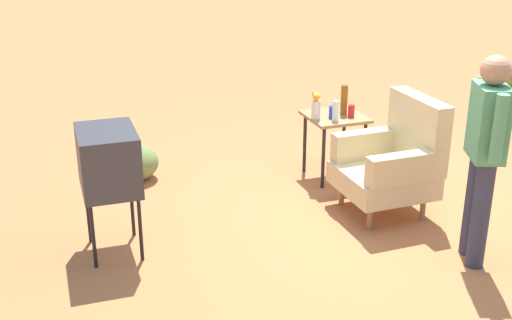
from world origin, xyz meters
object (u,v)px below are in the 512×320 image
at_px(side_table, 335,125).
at_px(flower_vase, 316,104).
at_px(tv_on_stand, 109,161).
at_px(bottle_short_clear, 336,111).
at_px(bottle_tall_amber, 344,100).
at_px(soda_can_red, 351,111).
at_px(soda_can_blue, 332,112).
at_px(person_standing, 485,148).
at_px(armchair, 394,160).

relative_size(side_table, flower_vase, 2.49).
bearing_deg(tv_on_stand, bottle_short_clear, 106.15).
bearing_deg(bottle_short_clear, bottle_tall_amber, 133.28).
bearing_deg(soda_can_red, bottle_short_clear, -75.34).
distance_m(bottle_short_clear, soda_can_blue, 0.10).
relative_size(tv_on_stand, bottle_tall_amber, 3.43).
distance_m(tv_on_stand, soda_can_red, 2.56).
bearing_deg(soda_can_blue, flower_vase, -103.44).
xyz_separation_m(soda_can_red, bottle_short_clear, (0.05, -0.20, 0.04)).
bearing_deg(person_standing, bottle_short_clear, -168.25).
distance_m(armchair, bottle_tall_amber, 0.97).
height_order(person_standing, soda_can_red, person_standing).
height_order(side_table, soda_can_blue, soda_can_blue).
bearing_deg(bottle_tall_amber, armchair, 3.18).
relative_size(tv_on_stand, flower_vase, 3.89).
distance_m(armchair, flower_vase, 1.01).
distance_m(bottle_short_clear, flower_vase, 0.20).
bearing_deg(soda_can_red, flower_vase, -102.23).
height_order(side_table, flower_vase, flower_vase).
relative_size(person_standing, bottle_tall_amber, 5.47).
height_order(person_standing, soda_can_blue, person_standing).
height_order(soda_can_blue, flower_vase, flower_vase).
bearing_deg(bottle_tall_amber, soda_can_blue, -66.17).
bearing_deg(bottle_short_clear, soda_can_blue, 174.26).
relative_size(person_standing, soda_can_red, 13.44).
bearing_deg(person_standing, flower_vase, -164.65).
relative_size(tv_on_stand, bottle_short_clear, 5.15).
xyz_separation_m(bottle_short_clear, bottle_tall_amber, (-0.16, 0.17, 0.05)).
relative_size(armchair, person_standing, 0.65).
relative_size(bottle_tall_amber, soda_can_blue, 2.46).
relative_size(armchair, flower_vase, 4.00).
height_order(side_table, tv_on_stand, tv_on_stand).
relative_size(armchair, soda_can_red, 8.69).
distance_m(side_table, bottle_short_clear, 0.26).
bearing_deg(soda_can_red, side_table, -129.54).
distance_m(armchair, tv_on_stand, 2.51).
height_order(tv_on_stand, soda_can_red, tv_on_stand).
bearing_deg(bottle_short_clear, soda_can_red, 104.66).
height_order(tv_on_stand, flower_vase, tv_on_stand).
distance_m(armchair, person_standing, 1.10).
xyz_separation_m(bottle_short_clear, soda_can_blue, (-0.09, 0.01, -0.04)).
height_order(side_table, bottle_short_clear, bottle_short_clear).
height_order(person_standing, bottle_tall_amber, person_standing).
distance_m(side_table, soda_can_red, 0.23).
relative_size(soda_can_red, soda_can_blue, 1.00).
bearing_deg(soda_can_red, tv_on_stand, -73.97).
xyz_separation_m(bottle_tall_amber, soda_can_blue, (0.07, -0.16, -0.09)).
bearing_deg(side_table, flower_vase, -83.78).
bearing_deg(bottle_short_clear, flower_vase, -130.21).
distance_m(soda_can_red, bottle_tall_amber, 0.14).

